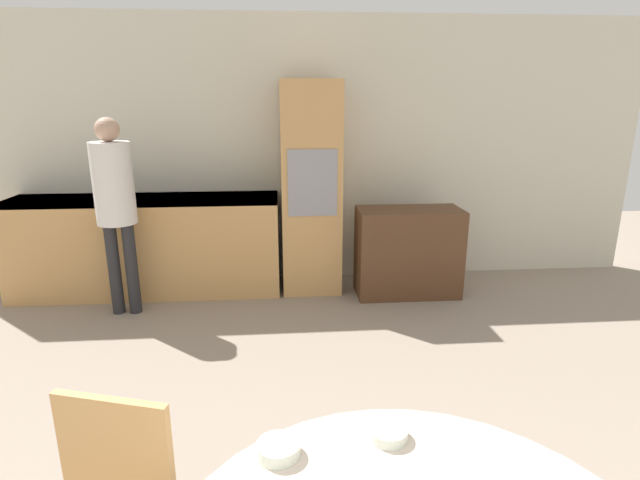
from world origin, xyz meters
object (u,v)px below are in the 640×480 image
at_px(oven_unit, 311,188).
at_px(bowl_centre, 388,433).
at_px(bowl_near, 278,449).
at_px(person_standing, 115,196).
at_px(sideboard, 408,252).

distance_m(oven_unit, bowl_centre, 3.31).
distance_m(oven_unit, bowl_near, 3.38).
bearing_deg(person_standing, oven_unit, 17.06).
distance_m(bowl_near, bowl_centre, 0.37).
bearing_deg(bowl_near, bowl_centre, 8.39).
distance_m(oven_unit, sideboard, 1.11).
xyz_separation_m(bowl_near, bowl_centre, (0.37, 0.05, -0.00)).
distance_m(sideboard, bowl_near, 3.33).
bearing_deg(oven_unit, sideboard, -16.47).
xyz_separation_m(oven_unit, bowl_near, (-0.32, -3.35, -0.25)).
bearing_deg(bowl_near, person_standing, 115.29).
relative_size(person_standing, bowl_centre, 12.57).
bearing_deg(oven_unit, bowl_centre, -89.11).
bearing_deg(bowl_centre, sideboard, 74.21).
height_order(bowl_near, bowl_centre, bowl_near).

